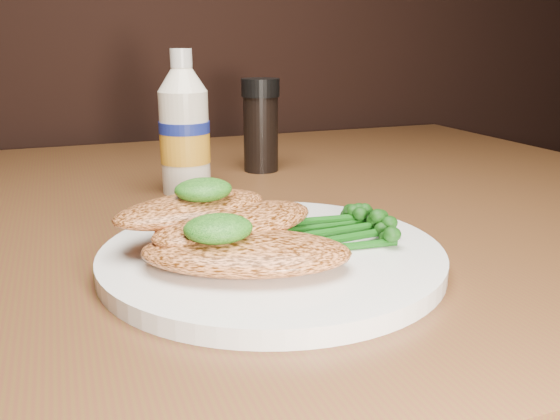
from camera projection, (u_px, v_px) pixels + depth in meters
name	position (u px, v px, depth m)	size (l,w,h in m)	color
plate	(272.00, 256.00, 0.44)	(0.26, 0.26, 0.01)	white
chicken_front	(246.00, 252.00, 0.39)	(0.14, 0.08, 0.02)	#EB874A
chicken_mid	(236.00, 223.00, 0.43)	(0.14, 0.07, 0.02)	#EB874A
chicken_back	(192.00, 208.00, 0.44)	(0.13, 0.06, 0.02)	#EB874A
pesto_front	(218.00, 228.00, 0.39)	(0.05, 0.04, 0.02)	#073309
pesto_back	(203.00, 190.00, 0.43)	(0.04, 0.04, 0.02)	#073309
broccolini_bundle	(330.00, 226.00, 0.45)	(0.12, 0.09, 0.02)	#135111
mayo_bottle	(184.00, 122.00, 0.62)	(0.05, 0.05, 0.15)	white
pepper_grinder	(261.00, 126.00, 0.73)	(0.05, 0.05, 0.12)	black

